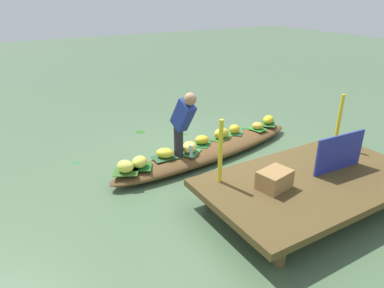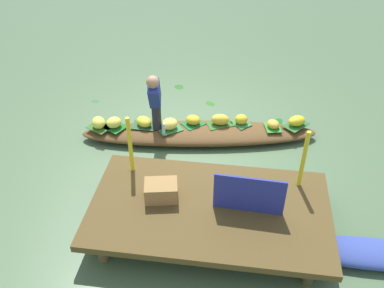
% 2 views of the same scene
% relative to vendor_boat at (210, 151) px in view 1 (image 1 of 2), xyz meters
% --- Properties ---
extents(canal_water, '(40.00, 40.00, 0.00)m').
position_rel_vendor_boat_xyz_m(canal_water, '(0.00, 0.00, -0.12)').
color(canal_water, '#4B6745').
rests_on(canal_water, ground).
extents(dock_platform, '(3.20, 1.80, 0.41)m').
position_rel_vendor_boat_xyz_m(dock_platform, '(-0.39, 2.05, 0.23)').
color(dock_platform, brown).
rests_on(dock_platform, ground).
extents(vendor_boat, '(4.19, 1.33, 0.24)m').
position_rel_vendor_boat_xyz_m(vendor_boat, '(0.00, 0.00, 0.00)').
color(vendor_boat, brown).
rests_on(vendor_boat, ground).
extents(leaf_mat_0, '(0.40, 0.41, 0.01)m').
position_rel_vendor_boat_xyz_m(leaf_mat_0, '(-0.72, -0.23, 0.12)').
color(leaf_mat_0, '#2E763B').
rests_on(leaf_mat_0, vendor_boat).
extents(banana_bunch_0, '(0.24, 0.23, 0.18)m').
position_rel_vendor_boat_xyz_m(banana_bunch_0, '(-0.72, -0.23, 0.21)').
color(banana_bunch_0, gold).
rests_on(banana_bunch_0, vendor_boat).
extents(leaf_mat_1, '(0.33, 0.37, 0.01)m').
position_rel_vendor_boat_xyz_m(leaf_mat_1, '(-1.27, -0.18, 0.12)').
color(leaf_mat_1, '#2F862B').
rests_on(leaf_mat_1, vendor_boat).
extents(banana_bunch_1, '(0.30, 0.31, 0.14)m').
position_rel_vendor_boat_xyz_m(banana_bunch_1, '(-1.27, -0.18, 0.19)').
color(banana_bunch_1, gold).
rests_on(banana_bunch_1, vendor_boat).
extents(leaf_mat_2, '(0.47, 0.45, 0.01)m').
position_rel_vendor_boat_xyz_m(leaf_mat_2, '(1.48, 0.18, 0.12)').
color(leaf_mat_2, '#185F1C').
rests_on(leaf_mat_2, vendor_boat).
extents(banana_bunch_2, '(0.35, 0.35, 0.19)m').
position_rel_vendor_boat_xyz_m(banana_bunch_2, '(1.48, 0.18, 0.21)').
color(banana_bunch_2, '#E7DD4E').
rests_on(banana_bunch_2, vendor_boat).
extents(leaf_mat_3, '(0.51, 0.49, 0.01)m').
position_rel_vendor_boat_xyz_m(leaf_mat_3, '(0.51, 0.10, 0.12)').
color(leaf_mat_3, '#2E7039').
rests_on(leaf_mat_3, vendor_boat).
extents(banana_bunch_3, '(0.38, 0.37, 0.20)m').
position_rel_vendor_boat_xyz_m(banana_bunch_3, '(0.51, 0.10, 0.22)').
color(banana_bunch_3, '#F9DE56').
rests_on(banana_bunch_3, vendor_boat).
extents(leaf_mat_4, '(0.43, 0.31, 0.01)m').
position_rel_vendor_boat_xyz_m(leaf_mat_4, '(0.97, 0.06, 0.12)').
color(leaf_mat_4, '#2A552F').
rests_on(leaf_mat_4, vendor_boat).
extents(banana_bunch_4, '(0.38, 0.37, 0.16)m').
position_rel_vendor_boat_xyz_m(banana_bunch_4, '(0.97, 0.06, 0.20)').
color(banana_bunch_4, yellow).
rests_on(banana_bunch_4, vendor_boat).
extents(leaf_mat_5, '(0.50, 0.51, 0.01)m').
position_rel_vendor_boat_xyz_m(leaf_mat_5, '(-1.69, -0.32, 0.12)').
color(leaf_mat_5, '#286129').
rests_on(leaf_mat_5, vendor_boat).
extents(banana_bunch_5, '(0.38, 0.34, 0.18)m').
position_rel_vendor_boat_xyz_m(banana_bunch_5, '(-1.69, -0.32, 0.21)').
color(banana_bunch_5, gold).
rests_on(banana_bunch_5, vendor_boat).
extents(leaf_mat_6, '(0.46, 0.45, 0.01)m').
position_rel_vendor_boat_xyz_m(leaf_mat_6, '(0.12, -0.11, 0.12)').
color(leaf_mat_6, '#19642A').
rests_on(leaf_mat_6, vendor_boat).
extents(banana_bunch_6, '(0.30, 0.27, 0.17)m').
position_rel_vendor_boat_xyz_m(banana_bunch_6, '(0.12, -0.11, 0.20)').
color(banana_bunch_6, gold).
rests_on(banana_bunch_6, vendor_boat).
extents(leaf_mat_7, '(0.52, 0.43, 0.01)m').
position_rel_vendor_boat_xyz_m(leaf_mat_7, '(-0.35, -0.16, 0.12)').
color(leaf_mat_7, '#305D24').
rests_on(leaf_mat_7, vendor_boat).
extents(banana_bunch_7, '(0.33, 0.21, 0.20)m').
position_rel_vendor_boat_xyz_m(banana_bunch_7, '(-0.35, -0.16, 0.22)').
color(banana_bunch_7, gold).
rests_on(banana_bunch_7, vendor_boat).
extents(leaf_mat_8, '(0.47, 0.43, 0.01)m').
position_rel_vendor_boat_xyz_m(leaf_mat_8, '(1.74, 0.22, 0.12)').
color(leaf_mat_8, '#346322').
rests_on(leaf_mat_8, vendor_boat).
extents(banana_bunch_8, '(0.33, 0.35, 0.20)m').
position_rel_vendor_boat_xyz_m(banana_bunch_8, '(1.74, 0.22, 0.22)').
color(banana_bunch_8, '#E6E34F').
rests_on(banana_bunch_8, vendor_boat).
extents(vendor_person, '(0.25, 0.55, 1.18)m').
position_rel_vendor_boat_xyz_m(vendor_person, '(0.71, 0.23, 0.80)').
color(vendor_person, '#28282D').
rests_on(vendor_person, vendor_boat).
extents(water_bottle, '(0.06, 0.06, 0.22)m').
position_rel_vendor_boat_xyz_m(water_bottle, '(0.58, 0.27, 0.23)').
color(water_bottle, silver).
rests_on(water_bottle, vendor_boat).
extents(market_banner, '(0.92, 0.07, 0.56)m').
position_rel_vendor_boat_xyz_m(market_banner, '(-0.89, 2.05, 0.57)').
color(market_banner, navy).
rests_on(market_banner, dock_platform).
extents(railing_post_west, '(0.06, 0.06, 0.91)m').
position_rel_vendor_boat_xyz_m(railing_post_west, '(-1.59, 1.45, 0.75)').
color(railing_post_west, yellow).
rests_on(railing_post_west, dock_platform).
extents(railing_post_east, '(0.06, 0.06, 0.91)m').
position_rel_vendor_boat_xyz_m(railing_post_east, '(0.81, 1.45, 0.75)').
color(railing_post_east, yellow).
rests_on(railing_post_east, dock_platform).
extents(produce_crate, '(0.49, 0.40, 0.25)m').
position_rel_vendor_boat_xyz_m(produce_crate, '(0.28, 1.97, 0.42)').
color(produce_crate, '#9B7341').
rests_on(produce_crate, dock_platform).
extents(drifting_plant_0, '(0.26, 0.24, 0.01)m').
position_rel_vendor_boat_xyz_m(drifting_plant_0, '(-0.07, -1.22, -0.11)').
color(drifting_plant_0, '#29681B').
rests_on(drifting_plant_0, ground).
extents(drifting_plant_1, '(0.17, 0.14, 0.01)m').
position_rel_vendor_boat_xyz_m(drifting_plant_1, '(2.24, -0.99, -0.11)').
color(drifting_plant_1, '#2F663E').
rests_on(drifting_plant_1, ground).
extents(drifting_plant_2, '(0.28, 0.29, 0.01)m').
position_rel_vendor_boat_xyz_m(drifting_plant_2, '(0.66, -1.81, -0.11)').
color(drifting_plant_2, '#24611A').
rests_on(drifting_plant_2, ground).
extents(drifting_plant_3, '(0.24, 0.32, 0.01)m').
position_rel_vendor_boat_xyz_m(drifting_plant_3, '(-1.41, -0.73, -0.11)').
color(drifting_plant_3, '#105F1E').
rests_on(drifting_plant_3, ground).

